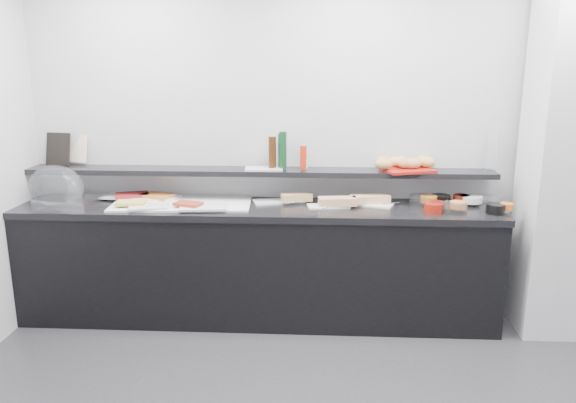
# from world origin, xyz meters

# --- Properties ---
(back_wall) EXTENTS (5.00, 0.02, 2.70)m
(back_wall) POSITION_xyz_m (0.00, 2.00, 1.35)
(back_wall) COLOR #B3B5BA
(back_wall) RESTS_ON ground
(column) EXTENTS (0.50, 0.50, 2.70)m
(column) POSITION_xyz_m (1.50, 1.65, 1.35)
(column) COLOR silver
(column) RESTS_ON ground
(buffet_cabinet) EXTENTS (3.60, 0.60, 0.85)m
(buffet_cabinet) POSITION_xyz_m (-0.70, 1.70, 0.42)
(buffet_cabinet) COLOR black
(buffet_cabinet) RESTS_ON ground
(counter_top) EXTENTS (3.62, 0.62, 0.05)m
(counter_top) POSITION_xyz_m (-0.70, 1.70, 0.88)
(counter_top) COLOR black
(counter_top) RESTS_ON buffet_cabinet
(wall_shelf) EXTENTS (3.60, 0.25, 0.04)m
(wall_shelf) POSITION_xyz_m (-0.70, 1.88, 1.13)
(wall_shelf) COLOR black
(wall_shelf) RESTS_ON back_wall
(cloche_base) EXTENTS (0.51, 0.39, 0.04)m
(cloche_base) POSITION_xyz_m (-2.15, 1.73, 0.92)
(cloche_base) COLOR silver
(cloche_base) RESTS_ON counter_top
(cloche_dome) EXTENTS (0.55, 0.45, 0.34)m
(cloche_dome) POSITION_xyz_m (-2.24, 1.71, 1.03)
(cloche_dome) COLOR white
(cloche_dome) RESTS_ON cloche_base
(linen_runner) EXTENTS (1.07, 0.56, 0.01)m
(linen_runner) POSITION_xyz_m (-1.27, 1.72, 0.91)
(linen_runner) COLOR silver
(linen_runner) RESTS_ON counter_top
(platter_meat_a) EXTENTS (0.28, 0.20, 0.01)m
(platter_meat_a) POSITION_xyz_m (-1.81, 1.86, 0.92)
(platter_meat_a) COLOR white
(platter_meat_a) RESTS_ON linen_runner
(food_meat_a) EXTENTS (0.29, 0.23, 0.02)m
(food_meat_a) POSITION_xyz_m (-1.70, 1.84, 0.94)
(food_meat_a) COLOR maroon
(food_meat_a) RESTS_ON platter_meat_a
(platter_salmon) EXTENTS (0.35, 0.25, 0.01)m
(platter_salmon) POSITION_xyz_m (-1.50, 1.84, 0.92)
(platter_salmon) COLOR white
(platter_salmon) RESTS_ON linen_runner
(food_salmon) EXTENTS (0.28, 0.23, 0.02)m
(food_salmon) POSITION_xyz_m (-1.50, 1.83, 0.94)
(food_salmon) COLOR orange
(food_salmon) RESTS_ON platter_salmon
(platter_cheese) EXTENTS (0.32, 0.25, 0.01)m
(platter_cheese) POSITION_xyz_m (-1.48, 1.55, 0.92)
(platter_cheese) COLOR silver
(platter_cheese) RESTS_ON linen_runner
(food_cheese) EXTENTS (0.23, 0.16, 0.02)m
(food_cheese) POSITION_xyz_m (-1.62, 1.59, 0.94)
(food_cheese) COLOR gold
(food_cheese) RESTS_ON platter_cheese
(platter_meat_b) EXTENTS (0.36, 0.26, 0.01)m
(platter_meat_b) POSITION_xyz_m (-1.07, 1.57, 0.92)
(platter_meat_b) COLOR white
(platter_meat_b) RESTS_ON linen_runner
(food_meat_b) EXTENTS (0.23, 0.18, 0.02)m
(food_meat_b) POSITION_xyz_m (-1.19, 1.58, 0.94)
(food_meat_b) COLOR maroon
(food_meat_b) RESTS_ON platter_meat_b
(sandwich_plate_left) EXTENTS (0.42, 0.26, 0.01)m
(sandwich_plate_left) POSITION_xyz_m (-0.54, 1.83, 0.91)
(sandwich_plate_left) COLOR silver
(sandwich_plate_left) RESTS_ON counter_top
(sandwich_food_left) EXTENTS (0.25, 0.15, 0.06)m
(sandwich_food_left) POSITION_xyz_m (-0.40, 1.81, 0.94)
(sandwich_food_left) COLOR tan
(sandwich_food_left) RESTS_ON sandwich_plate_left
(tongs_left) EXTENTS (0.15, 0.08, 0.01)m
(tongs_left) POSITION_xyz_m (-0.41, 1.75, 0.92)
(tongs_left) COLOR #B5B8BC
(tongs_left) RESTS_ON sandwich_plate_left
(sandwich_plate_mid) EXTENTS (0.33, 0.18, 0.01)m
(sandwich_plate_mid) POSITION_xyz_m (-0.16, 1.70, 0.91)
(sandwich_plate_mid) COLOR white
(sandwich_plate_mid) RESTS_ON counter_top
(sandwich_food_mid) EXTENTS (0.29, 0.14, 0.06)m
(sandwich_food_mid) POSITION_xyz_m (-0.09, 1.70, 0.94)
(sandwich_food_mid) COLOR tan
(sandwich_food_mid) RESTS_ON sandwich_plate_mid
(tongs_mid) EXTENTS (0.15, 0.07, 0.01)m
(tongs_mid) POSITION_xyz_m (-0.23, 1.59, 0.92)
(tongs_mid) COLOR silver
(tongs_mid) RESTS_ON sandwich_plate_mid
(sandwich_plate_right) EXTENTS (0.36, 0.24, 0.01)m
(sandwich_plate_right) POSITION_xyz_m (0.16, 1.76, 0.91)
(sandwich_plate_right) COLOR white
(sandwich_plate_right) RESTS_ON counter_top
(sandwich_food_right) EXTENTS (0.31, 0.17, 0.06)m
(sandwich_food_right) POSITION_xyz_m (0.15, 1.78, 0.94)
(sandwich_food_right) COLOR tan
(sandwich_food_right) RESTS_ON sandwich_plate_right
(tongs_right) EXTENTS (0.14, 0.08, 0.01)m
(tongs_right) POSITION_xyz_m (0.31, 1.76, 0.92)
(tongs_right) COLOR silver
(tongs_right) RESTS_ON sandwich_plate_right
(bowl_glass_fruit) EXTENTS (0.23, 0.23, 0.07)m
(bowl_glass_fruit) POSITION_xyz_m (0.54, 1.81, 0.94)
(bowl_glass_fruit) COLOR silver
(bowl_glass_fruit) RESTS_ON counter_top
(fill_glass_fruit) EXTENTS (0.14, 0.14, 0.05)m
(fill_glass_fruit) POSITION_xyz_m (0.60, 1.80, 0.95)
(fill_glass_fruit) COLOR orange
(fill_glass_fruit) RESTS_ON bowl_glass_fruit
(bowl_black_jam) EXTENTS (0.15, 0.15, 0.07)m
(bowl_black_jam) POSITION_xyz_m (0.69, 1.84, 0.94)
(bowl_black_jam) COLOR black
(bowl_black_jam) RESTS_ON counter_top
(fill_black_jam) EXTENTS (0.15, 0.15, 0.05)m
(fill_black_jam) POSITION_xyz_m (0.85, 1.84, 0.95)
(fill_black_jam) COLOR #53160B
(fill_black_jam) RESTS_ON bowl_black_jam
(bowl_glass_cream) EXTENTS (0.24, 0.24, 0.07)m
(bowl_glass_cream) POSITION_xyz_m (1.04, 1.81, 0.94)
(bowl_glass_cream) COLOR white
(bowl_glass_cream) RESTS_ON counter_top
(fill_glass_cream) EXTENTS (0.20, 0.20, 0.05)m
(fill_glass_cream) POSITION_xyz_m (0.92, 1.82, 0.95)
(fill_glass_cream) COLOR silver
(fill_glass_cream) RESTS_ON bowl_glass_cream
(bowl_red_jam) EXTENTS (0.15, 0.15, 0.07)m
(bowl_red_jam) POSITION_xyz_m (0.59, 1.58, 0.94)
(bowl_red_jam) COLOR maroon
(bowl_red_jam) RESTS_ON counter_top
(fill_red_jam) EXTENTS (0.13, 0.13, 0.05)m
(fill_red_jam) POSITION_xyz_m (0.63, 1.62, 0.95)
(fill_red_jam) COLOR #520F0B
(fill_red_jam) RESTS_ON bowl_red_jam
(bowl_glass_salmon) EXTENTS (0.20, 0.20, 0.07)m
(bowl_glass_salmon) POSITION_xyz_m (0.74, 1.58, 0.94)
(bowl_glass_salmon) COLOR silver
(bowl_glass_salmon) RESTS_ON counter_top
(fill_glass_salmon) EXTENTS (0.14, 0.14, 0.05)m
(fill_glass_salmon) POSITION_xyz_m (0.77, 1.63, 0.95)
(fill_glass_salmon) COLOR orange
(fill_glass_salmon) RESTS_ON bowl_glass_salmon
(bowl_black_fruit) EXTENTS (0.17, 0.17, 0.07)m
(bowl_black_fruit) POSITION_xyz_m (1.03, 1.58, 0.94)
(bowl_black_fruit) COLOR black
(bowl_black_fruit) RESTS_ON counter_top
(fill_black_fruit) EXTENTS (0.11, 0.11, 0.05)m
(fill_black_fruit) POSITION_xyz_m (1.11, 1.60, 0.95)
(fill_black_fruit) COLOR #CF631C
(fill_black_fruit) RESTS_ON bowl_black_fruit
(framed_print) EXTENTS (0.22, 0.11, 0.26)m
(framed_print) POSITION_xyz_m (-2.31, 1.95, 1.28)
(framed_print) COLOR black
(framed_print) RESTS_ON wall_shelf
(print_art) EXTENTS (0.20, 0.11, 0.22)m
(print_art) POSITION_xyz_m (-2.18, 1.99, 1.28)
(print_art) COLOR beige
(print_art) RESTS_ON framed_print
(condiment_tray) EXTENTS (0.30, 0.20, 0.01)m
(condiment_tray) POSITION_xyz_m (-0.66, 1.86, 1.16)
(condiment_tray) COLOR silver
(condiment_tray) RESTS_ON wall_shelf
(bottle_green_a) EXTENTS (0.07, 0.07, 0.26)m
(bottle_green_a) POSITION_xyz_m (-0.52, 1.92, 1.29)
(bottle_green_a) COLOR #103C14
(bottle_green_a) RESTS_ON condiment_tray
(bottle_brown) EXTENTS (0.07, 0.07, 0.24)m
(bottle_brown) POSITION_xyz_m (-0.59, 1.88, 1.28)
(bottle_brown) COLOR #381C0A
(bottle_brown) RESTS_ON condiment_tray
(bottle_green_b) EXTENTS (0.06, 0.06, 0.28)m
(bottle_green_b) POSITION_xyz_m (-0.51, 1.87, 1.30)
(bottle_green_b) COLOR #0F371A
(bottle_green_b) RESTS_ON condiment_tray
(bottle_hot) EXTENTS (0.05, 0.05, 0.18)m
(bottle_hot) POSITION_xyz_m (-0.35, 1.83, 1.25)
(bottle_hot) COLOR red
(bottle_hot) RESTS_ON condiment_tray
(shaker_salt) EXTENTS (0.03, 0.03, 0.07)m
(shaker_salt) POSITION_xyz_m (-0.34, 1.85, 1.20)
(shaker_salt) COLOR white
(shaker_salt) RESTS_ON condiment_tray
(shaker_pepper) EXTENTS (0.04, 0.04, 0.07)m
(shaker_pepper) POSITION_xyz_m (-0.36, 1.91, 1.20)
(shaker_pepper) COLOR silver
(shaker_pepper) RESTS_ON condiment_tray
(bread_tray) EXTENTS (0.42, 0.35, 0.02)m
(bread_tray) POSITION_xyz_m (0.44, 1.84, 1.16)
(bread_tray) COLOR maroon
(bread_tray) RESTS_ON wall_shelf
(bread_roll_nw) EXTENTS (0.14, 0.12, 0.08)m
(bread_roll_nw) POSITION_xyz_m (0.27, 1.94, 1.21)
(bread_roll_nw) COLOR #C3784A
(bread_roll_nw) RESTS_ON bread_tray
(bread_roll_n) EXTENTS (0.16, 0.11, 0.08)m
(bread_roll_n) POSITION_xyz_m (0.37, 1.92, 1.21)
(bread_roll_n) COLOR tan
(bread_roll_n) RESTS_ON bread_tray
(bread_roll_ne) EXTENTS (0.14, 0.10, 0.08)m
(bread_roll_ne) POSITION_xyz_m (0.58, 1.98, 1.21)
(bread_roll_ne) COLOR #AF8C42
(bread_roll_ne) RESTS_ON bread_tray
(bread_roll_sw) EXTENTS (0.14, 0.09, 0.08)m
(bread_roll_sw) POSITION_xyz_m (0.25, 1.80, 1.21)
(bread_roll_sw) COLOR #B18743
(bread_roll_sw) RESTS_ON bread_tray
(bread_roll_se) EXTENTS (0.15, 0.10, 0.08)m
(bread_roll_se) POSITION_xyz_m (0.47, 1.85, 1.21)
(bread_roll_se) COLOR #B28143
(bread_roll_se) RESTS_ON bread_tray
(bread_roll_midw) EXTENTS (0.16, 0.13, 0.08)m
(bread_roll_midw) POSITION_xyz_m (0.42, 1.86, 1.21)
(bread_roll_midw) COLOR #AA7141
(bread_roll_midw) RESTS_ON bread_tray
(bread_roll_mide) EXTENTS (0.15, 0.13, 0.08)m
(bread_roll_mide) POSITION_xyz_m (0.58, 1.90, 1.21)
(bread_roll_mide) COLOR #B99646
(bread_roll_mide) RESTS_ON bread_tray
(carafe) EXTENTS (0.12, 0.12, 0.30)m
(carafe) POSITION_xyz_m (1.07, 1.91, 1.30)
(carafe) COLOR white
(carafe) RESTS_ON wall_shelf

